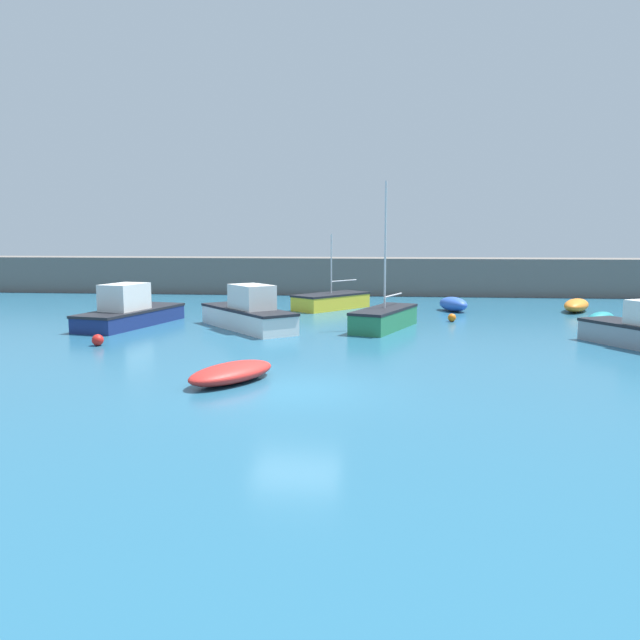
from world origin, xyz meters
name	(u,v)px	position (x,y,z in m)	size (l,w,h in m)	color
ground_plane	(296,393)	(0.00, 0.00, -0.10)	(120.00, 120.00, 0.20)	#235B7A
harbor_breakwater	(354,276)	(0.00, 29.92, 1.34)	(61.81, 3.73, 2.68)	#66605B
rowboat_blue_near	(576,305)	(13.24, 19.87, 0.36)	(2.50, 3.56, 0.73)	orange
sailboat_short_mast	(331,301)	(-0.79, 19.65, 0.47)	(4.55, 5.04, 4.39)	yellow
sailboat_tall_mast	(384,318)	(2.38, 11.85, 0.51)	(3.22, 5.26, 6.73)	#287A4C
open_tender_yellow	(232,373)	(-2.02, 0.72, 0.28)	(2.78, 3.43, 0.56)	red
fishing_dinghy_green	(453,304)	(6.27, 19.29, 0.41)	(2.06, 2.60, 0.81)	#2D56B7
dinghy_near_pier	(601,319)	(12.77, 14.24, 0.32)	(2.16, 2.38, 0.65)	teal
cabin_cruiser_white	(248,313)	(-3.85, 11.14, 0.74)	(5.48, 6.03, 2.08)	white
motorboat_with_cabin	(130,312)	(-9.75, 11.60, 0.69)	(3.39, 6.72, 2.05)	navy
mooring_buoy_orange	(452,318)	(5.75, 14.75, 0.21)	(0.41, 0.41, 0.41)	orange
mooring_buoy_red	(98,340)	(-8.76, 6.17, 0.23)	(0.45, 0.45, 0.45)	red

